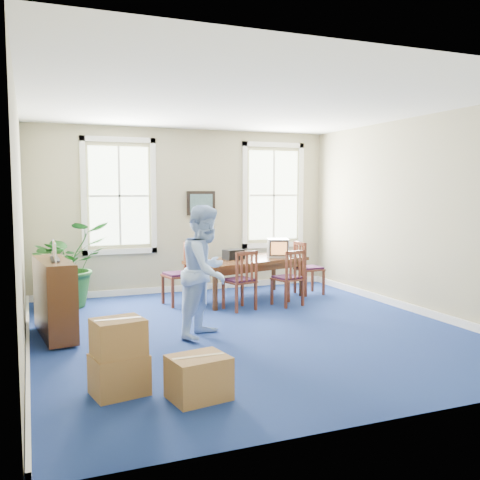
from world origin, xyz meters
name	(u,v)px	position (x,y,z in m)	size (l,w,h in m)	color
floor	(249,330)	(0.00, 0.00, 0.00)	(6.50, 6.50, 0.00)	navy
ceiling	(249,104)	(0.00, 0.00, 3.20)	(6.50, 6.50, 0.00)	white
wall_back	(186,211)	(0.00, 3.25, 1.60)	(6.50, 6.50, 0.00)	tan
wall_front	(396,239)	(0.00, -3.25, 1.60)	(6.50, 6.50, 0.00)	tan
wall_left	(20,225)	(-3.00, 0.00, 1.60)	(6.50, 6.50, 0.00)	tan
wall_right	(420,216)	(3.00, 0.00, 1.60)	(6.50, 6.50, 0.00)	tan
baseboard_back	(187,288)	(0.00, 3.22, 0.06)	(6.00, 0.04, 0.12)	white
baseboard_left	(28,348)	(-2.97, 0.00, 0.06)	(0.04, 6.50, 0.12)	white
baseboard_right	(415,309)	(2.97, 0.00, 0.06)	(0.04, 6.50, 0.12)	white
window_left	(119,196)	(-1.30, 3.23, 1.90)	(1.40, 0.12, 2.20)	white
window_right	(273,195)	(1.90, 3.23, 1.90)	(1.40, 0.12, 2.20)	white
wall_picture	(201,203)	(0.30, 3.20, 1.75)	(0.58, 0.06, 0.48)	black
conference_table	(247,279)	(0.81, 2.03, 0.38)	(2.20, 1.00, 0.75)	#4A2813
crt_tv	(278,248)	(1.46, 2.08, 0.92)	(0.38, 0.41, 0.35)	#B7B7BC
game_console	(293,255)	(1.76, 2.03, 0.77)	(0.15, 0.19, 0.05)	white
equipment_bag	(233,254)	(0.56, 2.08, 0.84)	(0.36, 0.23, 0.18)	black
chair_near_left	(239,280)	(0.36, 1.28, 0.51)	(0.45, 0.45, 1.01)	maroon
chair_near_right	(287,278)	(1.26, 1.28, 0.49)	(0.44, 0.44, 0.98)	maroon
chair_end_left	(179,274)	(-0.49, 2.03, 0.54)	(0.49, 0.49, 1.09)	maroon
chair_end_right	(309,268)	(2.11, 2.03, 0.51)	(0.46, 0.46, 1.03)	maroon
man	(206,271)	(-0.66, -0.05, 0.91)	(0.89, 0.68, 1.81)	#9CBFF6
credenza	(55,300)	(-2.61, 0.63, 0.52)	(0.38, 1.33, 1.04)	#4A2813
brochure_rack	(55,252)	(-2.59, 0.63, 1.18)	(0.11, 0.60, 0.27)	#99999E
potted_plant	(68,264)	(-2.30, 2.57, 0.74)	(1.33, 1.16, 1.48)	#1A4B19
cardboard_boxes	(137,350)	(-1.93, -1.66, 0.40)	(1.39, 1.39, 0.80)	#A47440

